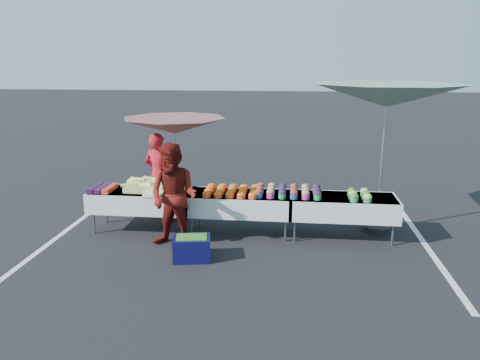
# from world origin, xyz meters

# --- Properties ---
(ground) EXTENTS (80.00, 80.00, 0.00)m
(ground) POSITION_xyz_m (0.00, 0.00, 0.00)
(ground) COLOR black
(stripe_left) EXTENTS (0.10, 5.00, 0.00)m
(stripe_left) POSITION_xyz_m (-3.20, 0.00, 0.00)
(stripe_left) COLOR silver
(stripe_left) RESTS_ON ground
(stripe_right) EXTENTS (0.10, 5.00, 0.00)m
(stripe_right) POSITION_xyz_m (3.20, 0.00, 0.00)
(stripe_right) COLOR silver
(stripe_right) RESTS_ON ground
(table_left) EXTENTS (1.86, 0.81, 0.75)m
(table_left) POSITION_xyz_m (-1.80, 0.00, 0.58)
(table_left) COLOR white
(table_left) RESTS_ON ground
(table_center) EXTENTS (1.86, 0.81, 0.75)m
(table_center) POSITION_xyz_m (0.00, 0.00, 0.58)
(table_center) COLOR white
(table_center) RESTS_ON ground
(table_right) EXTENTS (1.86, 0.81, 0.75)m
(table_right) POSITION_xyz_m (1.80, 0.00, 0.58)
(table_right) COLOR white
(table_right) RESTS_ON ground
(berry_punnets) EXTENTS (0.40, 0.54, 0.08)m
(berry_punnets) POSITION_xyz_m (-2.51, -0.06, 0.79)
(berry_punnets) COLOR black
(berry_punnets) RESTS_ON table_left
(corn_pile) EXTENTS (1.16, 0.57, 0.26)m
(corn_pile) POSITION_xyz_m (-1.56, 0.04, 0.84)
(corn_pile) COLOR #DBD970
(corn_pile) RESTS_ON table_left
(plastic_bags) EXTENTS (0.30, 0.25, 0.05)m
(plastic_bags) POSITION_xyz_m (-1.50, -0.30, 0.78)
(plastic_bags) COLOR white
(plastic_bags) RESTS_ON table_left
(carrot_bowls) EXTENTS (0.95, 0.69, 0.11)m
(carrot_bowls) POSITION_xyz_m (-0.15, -0.01, 0.80)
(carrot_bowls) COLOR #FD4A1C
(carrot_bowls) RESTS_ON table_center
(potato_cups) EXTENTS (1.14, 0.58, 0.16)m
(potato_cups) POSITION_xyz_m (0.85, 0.00, 0.83)
(potato_cups) COLOR #224D9F
(potato_cups) RESTS_ON table_right
(bean_baskets) EXTENTS (0.36, 0.50, 0.15)m
(bean_baskets) POSITION_xyz_m (2.06, -0.10, 0.82)
(bean_baskets) COLOR #228B4A
(bean_baskets) RESTS_ON table_right
(vendor) EXTENTS (0.71, 0.58, 1.68)m
(vendor) POSITION_xyz_m (-1.72, 0.83, 0.84)
(vendor) COLOR red
(vendor) RESTS_ON ground
(customer) EXTENTS (1.01, 0.88, 1.76)m
(customer) POSITION_xyz_m (-1.01, -0.75, 0.88)
(customer) COLOR maroon
(customer) RESTS_ON ground
(umbrella_left) EXTENTS (2.04, 2.04, 2.02)m
(umbrella_left) POSITION_xyz_m (-1.32, 0.69, 1.83)
(umbrella_left) COLOR black
(umbrella_left) RESTS_ON ground
(umbrella_right) EXTENTS (3.36, 3.36, 2.69)m
(umbrella_right) POSITION_xyz_m (2.50, 0.46, 2.44)
(umbrella_right) COLOR black
(umbrella_right) RESTS_ON ground
(storage_bin) EXTENTS (0.64, 0.52, 0.38)m
(storage_bin) POSITION_xyz_m (-0.63, -1.21, 0.20)
(storage_bin) COLOR #0C0C3E
(storage_bin) RESTS_ON ground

